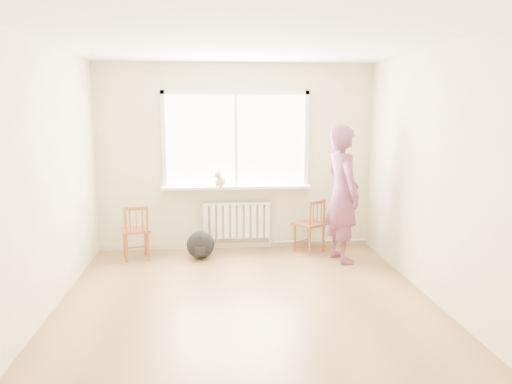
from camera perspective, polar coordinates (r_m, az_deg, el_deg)
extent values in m
plane|color=#A27242|center=(5.40, -1.00, -12.74)|extent=(4.50, 4.50, 0.00)
plane|color=white|center=(5.05, -1.09, 16.95)|extent=(4.50, 4.50, 0.00)
cube|color=beige|center=(7.29, -2.31, 3.98)|extent=(4.00, 0.01, 2.70)
cube|color=white|center=(7.25, -2.32, 5.93)|extent=(2.00, 0.02, 1.30)
cube|color=white|center=(7.22, -2.35, 11.32)|extent=(2.12, 0.05, 0.06)
cube|color=white|center=(7.25, -10.51, 5.78)|extent=(0.06, 0.05, 1.42)
cube|color=white|center=(7.35, 5.78, 5.94)|extent=(0.06, 0.05, 1.42)
cube|color=white|center=(7.23, -2.31, 5.92)|extent=(0.04, 0.05, 1.30)
cube|color=white|center=(7.23, -2.25, 0.58)|extent=(2.15, 0.22, 0.04)
cube|color=white|center=(7.38, -2.25, -3.23)|extent=(1.00, 0.02, 0.55)
cube|color=white|center=(7.33, -2.23, -3.31)|extent=(1.00, 0.10, 0.51)
cube|color=white|center=(7.28, -2.24, -1.32)|extent=(1.00, 0.12, 0.03)
cylinder|color=silver|center=(7.62, 7.25, -5.57)|extent=(1.40, 0.04, 0.04)
cube|color=beige|center=(7.51, -2.24, -6.04)|extent=(4.00, 0.03, 0.08)
cube|color=brown|center=(7.04, -13.60, -4.28)|extent=(0.46, 0.44, 0.04)
cylinder|color=brown|center=(7.24, -12.52, -5.51)|extent=(0.03, 0.03, 0.40)
cylinder|color=brown|center=(7.22, -14.80, -5.65)|extent=(0.03, 0.03, 0.40)
cylinder|color=brown|center=(6.97, -12.22, -6.09)|extent=(0.03, 0.03, 0.40)
cylinder|color=brown|center=(6.94, -14.59, -6.25)|extent=(0.03, 0.03, 0.40)
cylinder|color=brown|center=(6.92, -12.27, -4.66)|extent=(0.04, 0.04, 0.76)
cylinder|color=brown|center=(6.89, -14.65, -4.81)|extent=(0.04, 0.04, 0.76)
cube|color=brown|center=(6.83, -13.57, -1.84)|extent=(0.31, 0.11, 0.05)
cylinder|color=brown|center=(6.87, -12.85, -3.12)|extent=(0.02, 0.02, 0.31)
cylinder|color=brown|center=(6.86, -13.52, -3.16)|extent=(0.02, 0.02, 0.31)
cylinder|color=brown|center=(6.85, -14.20, -3.20)|extent=(0.02, 0.02, 0.31)
cube|color=brown|center=(7.23, 6.12, -3.64)|extent=(0.53, 0.52, 0.04)
cylinder|color=brown|center=(7.48, 6.03, -4.82)|extent=(0.03, 0.03, 0.41)
cylinder|color=brown|center=(7.28, 4.46, -5.21)|extent=(0.03, 0.03, 0.41)
cylinder|color=brown|center=(7.29, 7.73, -5.23)|extent=(0.03, 0.03, 0.41)
cylinder|color=brown|center=(7.08, 6.16, -5.64)|extent=(0.03, 0.03, 0.41)
cylinder|color=brown|center=(7.25, 7.76, -3.83)|extent=(0.04, 0.04, 0.78)
cylinder|color=brown|center=(7.04, 6.18, -4.20)|extent=(0.04, 0.04, 0.78)
cube|color=brown|center=(7.07, 7.04, -1.16)|extent=(0.27, 0.21, 0.05)
cylinder|color=brown|center=(7.16, 7.45, -2.38)|extent=(0.02, 0.02, 0.31)
cylinder|color=brown|center=(7.10, 7.01, -2.47)|extent=(0.02, 0.02, 0.31)
cylinder|color=brown|center=(7.04, 6.56, -2.56)|extent=(0.02, 0.02, 0.31)
imported|color=#C5414D|center=(6.78, 9.85, -0.24)|extent=(0.58, 0.75, 1.84)
ellipsoid|color=beige|center=(7.13, -4.11, 1.38)|extent=(0.24, 0.30, 0.19)
sphere|color=beige|center=(7.00, -4.40, 2.02)|extent=(0.11, 0.11, 0.11)
cone|color=beige|center=(7.00, -4.63, 2.46)|extent=(0.03, 0.03, 0.04)
cone|color=beige|center=(6.99, -4.18, 2.45)|extent=(0.03, 0.03, 0.04)
cylinder|color=beige|center=(7.27, -3.81, 1.08)|extent=(0.07, 0.17, 0.02)
cylinder|color=beige|center=(7.06, -4.54, 0.90)|extent=(0.02, 0.02, 0.10)
cylinder|color=beige|center=(7.04, -4.09, 0.89)|extent=(0.02, 0.02, 0.10)
ellipsoid|color=black|center=(6.97, -6.36, -6.02)|extent=(0.47, 0.42, 0.38)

